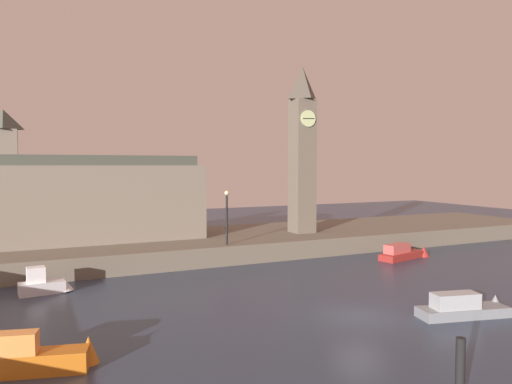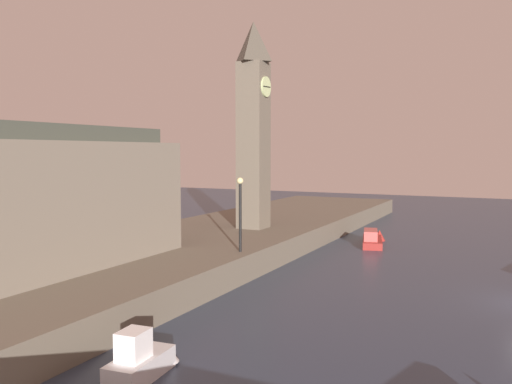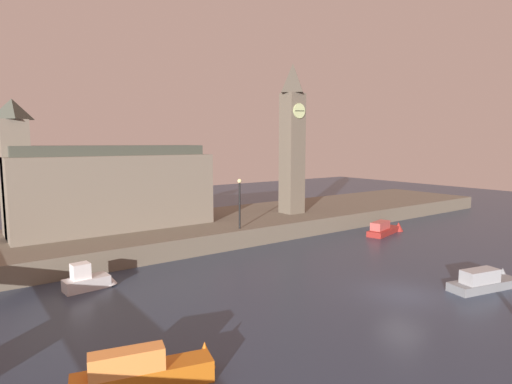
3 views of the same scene
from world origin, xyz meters
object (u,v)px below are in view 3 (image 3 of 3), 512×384
at_px(clock_tower, 292,137).
at_px(boat_cruiser_grey, 488,280).
at_px(boat_dinghy_red, 387,229).
at_px(boat_patrol_orange, 151,371).
at_px(streetlamp, 240,198).
at_px(parliament_hall, 109,188).
at_px(boat_ferry_white, 90,280).

relative_size(clock_tower, boat_cruiser_grey, 2.73).
xyz_separation_m(boat_cruiser_grey, boat_dinghy_red, (7.75, 13.01, -0.00)).
relative_size(clock_tower, boat_patrol_orange, 2.73).
relative_size(streetlamp, boat_dinghy_red, 0.76).
bearing_deg(boat_cruiser_grey, boat_dinghy_red, 59.23).
distance_m(boat_patrol_orange, boat_dinghy_red, 30.10).
distance_m(parliament_hall, boat_patrol_orange, 22.60).
xyz_separation_m(boat_patrol_orange, boat_ferry_white, (0.94, 11.76, -0.06)).
distance_m(clock_tower, boat_patrol_orange, 30.47).
bearing_deg(clock_tower, boat_patrol_orange, -140.50).
xyz_separation_m(streetlamp, boat_ferry_white, (-12.92, -3.34, -3.54)).
bearing_deg(boat_patrol_orange, clock_tower, 39.50).
bearing_deg(boat_ferry_white, boat_dinghy_red, -1.57).
bearing_deg(clock_tower, boat_dinghy_red, -54.26).
height_order(clock_tower, parliament_hall, clock_tower).
bearing_deg(boat_ferry_white, clock_tower, 17.56).
bearing_deg(parliament_hall, boat_dinghy_red, -24.80).
relative_size(clock_tower, parliament_hall, 0.93).
height_order(clock_tower, streetlamp, clock_tower).
bearing_deg(streetlamp, boat_dinghy_red, -16.09).
height_order(clock_tower, boat_patrol_orange, clock_tower).
height_order(streetlamp, boat_ferry_white, streetlamp).
distance_m(streetlamp, boat_dinghy_red, 15.17).
bearing_deg(clock_tower, parliament_hall, 170.30).
bearing_deg(parliament_hall, streetlamp, -36.67).
relative_size(clock_tower, boat_dinghy_red, 2.73).
xyz_separation_m(boat_ferry_white, boat_dinghy_red, (27.07, -0.74, -0.11)).
distance_m(clock_tower, boat_dinghy_red, 12.79).
bearing_deg(boat_cruiser_grey, boat_patrol_orange, 174.39).
xyz_separation_m(streetlamp, boat_dinghy_red, (14.15, -4.08, -3.65)).
bearing_deg(streetlamp, clock_tower, 21.92).
xyz_separation_m(boat_cruiser_grey, boat_ferry_white, (-19.32, 13.75, 0.11)).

